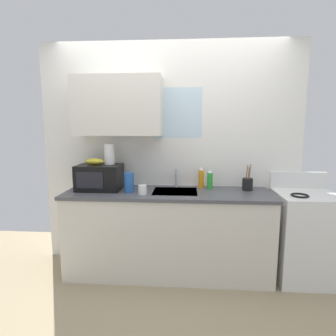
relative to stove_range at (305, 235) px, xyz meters
name	(u,v)px	position (x,y,z in m)	size (l,w,h in m)	color
kitchen_wall_assembly	(160,145)	(-1.53, 0.30, 0.90)	(2.92, 0.42, 2.50)	white
counter_unit	(168,232)	(-1.42, 0.00, 0.00)	(2.15, 0.63, 0.90)	silver
sink_faucet	(176,178)	(-1.35, 0.24, 0.54)	(0.03, 0.03, 0.20)	#B2B5BA
stove_range	(305,235)	(0.00, 0.00, 0.00)	(0.60, 0.60, 1.08)	white
microwave	(100,177)	(-2.16, 0.04, 0.58)	(0.46, 0.35, 0.27)	black
banana_bunch	(95,161)	(-2.21, 0.05, 0.75)	(0.20, 0.11, 0.07)	gold
paper_towel_roll	(109,154)	(-2.06, 0.10, 0.82)	(0.11, 0.11, 0.22)	white
dish_soap_bottle_orange	(201,178)	(-1.07, 0.20, 0.55)	(0.06, 0.06, 0.24)	orange
dish_soap_bottle_green	(210,180)	(-0.98, 0.15, 0.54)	(0.06, 0.06, 0.22)	green
cereal_canister	(129,182)	(-1.82, -0.05, 0.54)	(0.10, 0.10, 0.20)	#2659A5
mug_white	(143,190)	(-1.67, -0.14, 0.49)	(0.08, 0.08, 0.10)	white
utensil_crock	(248,184)	(-0.58, 0.12, 0.51)	(0.11, 0.11, 0.28)	black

